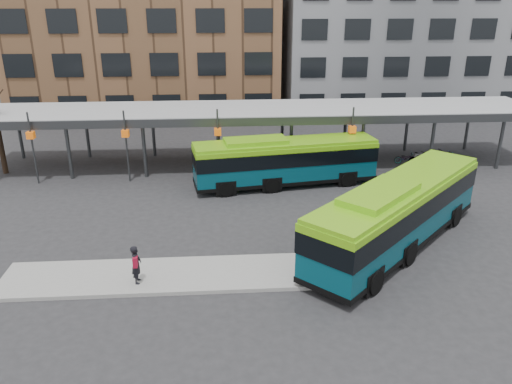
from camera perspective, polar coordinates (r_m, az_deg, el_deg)
ground at (r=25.36m, az=2.64°, el=-5.77°), size 120.00×120.00×0.00m
boarding_island at (r=22.70m, az=-10.57°, el=-9.38°), size 14.00×3.00×0.18m
canopy at (r=36.19m, az=0.31°, el=9.16°), size 40.00×6.53×4.80m
tree at (r=38.71m, az=-27.24°, el=5.35°), size 1.64×1.64×5.60m
building_brick at (r=54.88m, az=-12.44°, el=20.33°), size 26.00×14.00×22.00m
building_grey at (r=57.57m, az=15.83°, el=19.07°), size 24.00×14.00×20.00m
bus_front at (r=25.12m, az=15.91°, el=-2.18°), size 11.22×11.16×3.60m
bus_rear at (r=32.43m, az=3.27°, el=3.63°), size 12.07×4.31×3.26m
pedestrian at (r=21.85m, az=-13.51°, el=-8.03°), size 0.41×0.65×1.72m
bike_rack at (r=39.16m, az=18.99°, el=3.74°), size 4.56×1.24×1.07m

